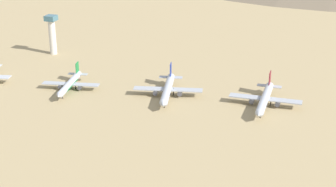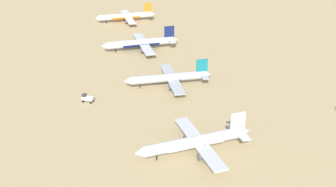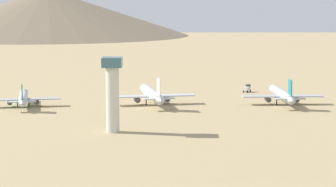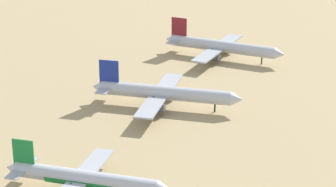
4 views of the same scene
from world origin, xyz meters
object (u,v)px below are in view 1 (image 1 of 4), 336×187
parked_jet_4 (70,84)px  parked_jet_5 (168,89)px  control_tower (52,33)px  parked_jet_6 (265,98)px

parked_jet_4 → parked_jet_5: 56.93m
parked_jet_5 → control_tower: size_ratio=1.73×
parked_jet_4 → parked_jet_6: bearing=95.9°
parked_jet_4 → parked_jet_5: parked_jet_5 is taller
parked_jet_4 → parked_jet_6: 110.27m
parked_jet_4 → control_tower: (-60.41, -45.70, 11.43)m
parked_jet_6 → control_tower: (-49.11, -155.39, 10.75)m
parked_jet_5 → control_tower: 115.11m
parked_jet_4 → parked_jet_6: (-11.30, 109.69, 0.68)m
control_tower → parked_jet_4: bearing=37.1°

